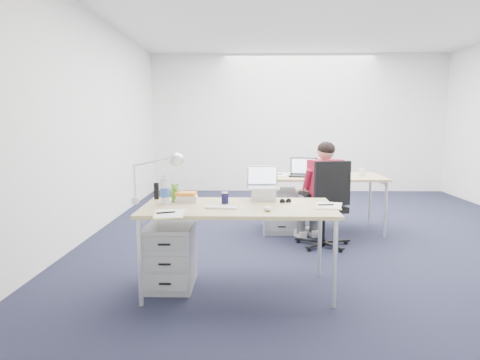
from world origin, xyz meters
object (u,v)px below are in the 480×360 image
(desk_near, at_px, (238,211))
(sunglasses, at_px, (285,201))
(can_koozie, at_px, (225,198))
(office_chair, at_px, (325,222))
(computer_mouse, at_px, (268,209))
(water_bottle, at_px, (165,189))
(drawer_pedestal_near, at_px, (171,255))
(wireless_keyboard, at_px, (222,207))
(book_stack, at_px, (186,197))
(desk_lamp, at_px, (151,177))
(headphones, at_px, (183,199))
(desk_far, at_px, (321,179))
(dark_laptop, at_px, (303,167))
(far_cup, at_px, (362,172))
(seated_person, at_px, (319,193))
(bear_figurine, at_px, (175,192))
(cordless_phone, at_px, (157,191))
(drawer_pedestal_far, at_px, (280,210))
(silver_laptop, at_px, (263,184))

(desk_near, xyz_separation_m, sunglasses, (0.41, 0.15, 0.06))
(can_koozie, bearing_deg, office_chair, 47.95)
(can_koozie, bearing_deg, desk_near, -43.11)
(can_koozie, distance_m, sunglasses, 0.53)
(computer_mouse, height_order, water_bottle, water_bottle)
(drawer_pedestal_near, xyz_separation_m, wireless_keyboard, (0.46, -0.16, 0.46))
(book_stack, xyz_separation_m, sunglasses, (0.87, -0.03, -0.03))
(wireless_keyboard, height_order, desk_lamp, desk_lamp)
(headphones, bearing_deg, computer_mouse, -39.43)
(desk_far, distance_m, book_stack, 2.40)
(sunglasses, bearing_deg, can_koozie, 167.78)
(office_chair, xyz_separation_m, dark_laptop, (-0.17, 0.67, 0.57))
(can_koozie, relative_size, far_cup, 0.96)
(far_cup, bearing_deg, desk_lamp, -140.06)
(computer_mouse, bearing_deg, wireless_keyboard, 151.43)
(dark_laptop, bearing_deg, sunglasses, -91.42)
(seated_person, bearing_deg, wireless_keyboard, -145.28)
(water_bottle, xyz_separation_m, dark_laptop, (1.42, 1.90, -0.00))
(bear_figurine, relative_size, book_stack, 0.86)
(wireless_keyboard, xyz_separation_m, headphones, (-0.36, 0.30, 0.01))
(desk_near, relative_size, headphones, 8.21)
(seated_person, relative_size, water_bottle, 4.68)
(water_bottle, xyz_separation_m, bear_figurine, (0.06, 0.11, -0.05))
(headphones, relative_size, cordless_phone, 1.29)
(drawer_pedestal_far, relative_size, desk_lamp, 1.19)
(desk_near, relative_size, desk_lamp, 3.48)
(water_bottle, height_order, book_stack, water_bottle)
(silver_laptop, bearing_deg, drawer_pedestal_far, 77.55)
(far_cup, bearing_deg, drawer_pedestal_near, -137.76)
(headphones, bearing_deg, silver_laptop, -4.91)
(computer_mouse, relative_size, water_bottle, 0.40)
(computer_mouse, bearing_deg, desk_lamp, 151.50)
(desk_near, relative_size, office_chair, 1.59)
(can_koozie, height_order, far_cup, far_cup)
(office_chair, xyz_separation_m, can_koozie, (-1.08, -1.19, 0.50))
(water_bottle, height_order, dark_laptop, water_bottle)
(desk_far, bearing_deg, seated_person, -101.34)
(desk_far, bearing_deg, desk_near, -116.61)
(far_cup, bearing_deg, wireless_keyboard, -128.71)
(drawer_pedestal_far, xyz_separation_m, headphones, (-1.00, -1.80, 0.47))
(desk_near, bearing_deg, desk_lamp, 173.64)
(desk_far, relative_size, bear_figurine, 9.82)
(headphones, xyz_separation_m, far_cup, (2.05, 1.81, 0.04))
(cordless_phone, relative_size, sunglasses, 1.40)
(sunglasses, bearing_deg, headphones, 159.52)
(silver_laptop, bearing_deg, cordless_phone, 175.78)
(seated_person, relative_size, drawer_pedestal_near, 2.18)
(drawer_pedestal_far, height_order, cordless_phone, cordless_phone)
(desk_near, relative_size, wireless_keyboard, 6.13)
(silver_laptop, height_order, water_bottle, silver_laptop)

